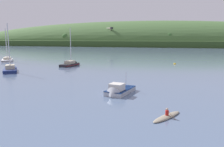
{
  "coord_description": "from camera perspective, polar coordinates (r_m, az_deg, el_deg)",
  "views": [
    {
      "loc": [
        17.18,
        -3.54,
        7.31
      ],
      "look_at": [
        5.56,
        34.05,
        1.11
      ],
      "focal_mm": 36.04,
      "sensor_mm": 36.0,
      "label": 1
    }
  ],
  "objects": [
    {
      "name": "canoe_with_paddler",
      "position": [
        21.9,
        13.75,
        -10.54
      ],
      "size": [
        2.76,
        4.19,
        1.02
      ],
      "rotation": [
        0.0,
        0.0,
        1.08
      ],
      "color": "gray",
      "rests_on": "ground"
    },
    {
      "name": "dockside_crane",
      "position": [
        212.38,
        -0.43,
        9.23
      ],
      "size": [
        10.65,
        7.78,
        17.69
      ],
      "rotation": [
        0.0,
        0.0,
        2.56
      ],
      "color": "#4C4C51",
      "rests_on": "ground"
    },
    {
      "name": "mooring_buoy_midchannel",
      "position": [
        66.24,
        15.64,
        2.29
      ],
      "size": [
        0.69,
        0.69,
        0.77
      ],
      "color": "yellow",
      "rests_on": "ground"
    },
    {
      "name": "sailboat_outer_reach",
      "position": [
        80.22,
        -25.0,
        3.05
      ],
      "size": [
        7.58,
        8.25,
        11.82
      ],
      "rotation": [
        0.0,
        0.0,
        2.27
      ],
      "color": "white",
      "rests_on": "ground"
    },
    {
      "name": "fishing_boat_moored",
      "position": [
        29.73,
        1.62,
        -4.66
      ],
      "size": [
        3.25,
        5.85,
        3.53
      ],
      "rotation": [
        0.0,
        0.0,
        4.54
      ],
      "color": "#ADB2BC",
      "rests_on": "ground"
    },
    {
      "name": "sailboat_midwater_white",
      "position": [
        54.7,
        -24.37,
        0.75
      ],
      "size": [
        6.38,
        7.03,
        11.68
      ],
      "rotation": [
        0.0,
        0.0,
        2.25
      ],
      "color": "navy",
      "rests_on": "ground"
    },
    {
      "name": "far_shoreline_hill",
      "position": [
        243.26,
        5.93,
        7.25
      ],
      "size": [
        534.95,
        118.89,
        50.53
      ],
      "rotation": [
        0.0,
        0.0,
        0.02
      ],
      "color": "#314A21",
      "rests_on": "ground"
    },
    {
      "name": "sailboat_far_left",
      "position": [
        61.05,
        -10.3,
        2.13
      ],
      "size": [
        3.0,
        7.07,
        11.22
      ],
      "rotation": [
        0.0,
        0.0,
        1.5
      ],
      "color": "#232328",
      "rests_on": "ground"
    }
  ]
}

